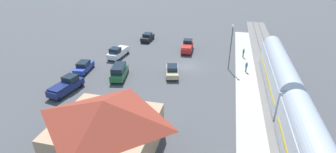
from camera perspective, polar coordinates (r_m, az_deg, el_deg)
name	(u,v)px	position (r m, az deg, el deg)	size (l,w,h in m)	color
ground_plane	(186,66)	(43.32, 4.15, 2.36)	(200.00, 200.00, 0.00)	#4C4C4F
railway_track	(271,74)	(43.53, 22.62, 0.54)	(4.80, 70.00, 0.30)	slate
platform	(245,71)	(42.98, 17.41, 1.17)	(3.20, 46.00, 0.30)	#B7B2A8
passenger_train	(292,105)	(30.19, 26.66, -5.92)	(2.93, 36.94, 4.98)	#ADB2BC
station_building	(106,125)	(24.71, -14.12, -10.82)	(10.10, 9.07, 5.68)	tan
pedestrian_on_platform	(244,52)	(48.06, 17.02, 5.37)	(0.36, 0.36, 1.71)	brown
pedestrian_waiting_far	(246,66)	(42.05, 17.63, 2.27)	(0.36, 0.36, 1.71)	brown
pickup_white	(118,52)	(47.71, -11.46, 5.53)	(2.44, 5.56, 2.14)	white
pickup_navy	(66,86)	(37.54, -22.39, -1.94)	(2.84, 5.65, 2.14)	navy
pickup_red	(187,46)	(49.99, 4.48, 6.96)	(2.30, 5.51, 2.14)	red
sedan_black	(147,37)	(56.47, -4.75, 9.08)	(2.01, 4.57, 1.74)	black
sedan_blue	(84,67)	(43.26, -18.86, 2.18)	(2.33, 4.68, 1.74)	#283D9E
sedan_tan	(172,71)	(39.48, 0.97, 1.35)	(2.85, 4.81, 1.74)	#C6B284
suv_green	(119,71)	(39.34, -11.20, 1.16)	(2.85, 5.18, 2.22)	#236638
light_pole_near_platform	(231,42)	(41.65, 14.39, 7.70)	(0.44, 0.44, 7.64)	#515156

